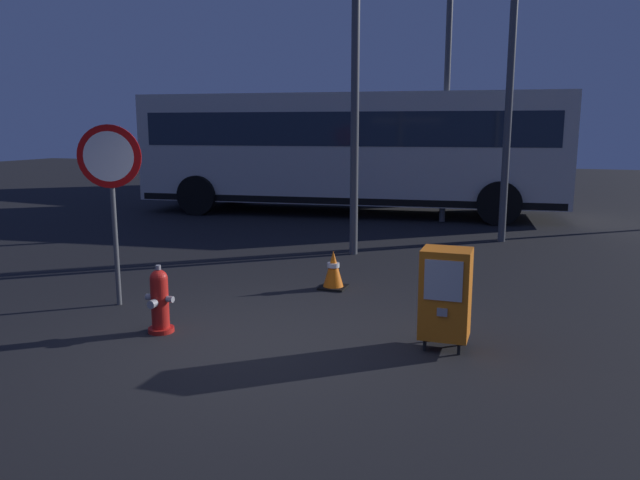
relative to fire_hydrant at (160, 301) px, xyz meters
name	(u,v)px	position (x,y,z in m)	size (l,w,h in m)	color
ground_plane	(254,345)	(1.13, -0.03, -0.35)	(60.00, 60.00, 0.00)	black
fire_hydrant	(160,301)	(0.00, 0.00, 0.00)	(0.33, 0.32, 0.75)	red
newspaper_box_primary	(446,293)	(2.98, 0.51, 0.22)	(0.48, 0.42, 1.02)	black
stop_sign	(111,177)	(-1.09, 0.71, 1.25)	(0.71, 0.31, 2.23)	#4C4F54
traffic_cone	(333,270)	(1.22, 2.35, -0.09)	(0.36, 0.36, 0.53)	black
bus_near	(349,147)	(-0.70, 9.67, 1.36)	(10.70, 3.64, 3.00)	beige
bus_far	(327,142)	(-2.90, 14.48, 1.36)	(10.72, 3.75, 3.00)	#4C5156
street_light_near_right	(448,55)	(1.79, 8.98, 3.45)	(0.32, 0.32, 6.51)	#4C4F54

